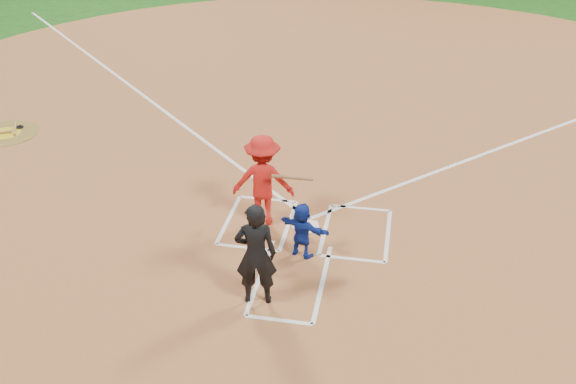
% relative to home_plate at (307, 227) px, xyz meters
% --- Properties ---
extents(ground, '(120.00, 120.00, 0.00)m').
position_rel_home_plate_xyz_m(ground, '(0.00, 0.00, -0.02)').
color(ground, '#164912').
rests_on(ground, ground).
extents(home_plate_dirt, '(28.00, 28.00, 0.01)m').
position_rel_home_plate_xyz_m(home_plate_dirt, '(0.00, 6.00, -0.01)').
color(home_plate_dirt, '#945630').
rests_on(home_plate_dirt, ground).
extents(home_plate, '(0.60, 0.60, 0.02)m').
position_rel_home_plate_xyz_m(home_plate, '(0.00, 0.00, 0.00)').
color(home_plate, white).
rests_on(home_plate, home_plate_dirt).
extents(on_deck_circle, '(1.70, 1.70, 0.01)m').
position_rel_home_plate_xyz_m(on_deck_circle, '(-8.36, 2.94, -0.00)').
color(on_deck_circle, brown).
rests_on(on_deck_circle, home_plate_dirt).
extents(on_deck_logo, '(0.80, 0.80, 0.00)m').
position_rel_home_plate_xyz_m(on_deck_logo, '(-8.36, 2.94, 0.00)').
color(on_deck_logo, gold).
rests_on(on_deck_logo, on_deck_circle).
extents(on_deck_bat_a, '(0.47, 0.76, 0.06)m').
position_rel_home_plate_xyz_m(on_deck_bat_a, '(-8.21, 3.19, 0.03)').
color(on_deck_bat_a, '#A77C3D').
rests_on(on_deck_bat_a, on_deck_circle).
extents(bat_weight_donut, '(0.19, 0.19, 0.05)m').
position_rel_home_plate_xyz_m(bat_weight_donut, '(-8.16, 3.34, 0.03)').
color(bat_weight_donut, black).
rests_on(bat_weight_donut, on_deck_circle).
extents(catcher, '(1.05, 0.66, 1.08)m').
position_rel_home_plate_xyz_m(catcher, '(0.06, -0.95, 0.53)').
color(catcher, '#122A98').
rests_on(catcher, home_plate_dirt).
extents(umpire, '(0.74, 0.55, 1.85)m').
position_rel_home_plate_xyz_m(umpire, '(-0.46, -2.36, 0.91)').
color(umpire, black).
rests_on(umpire, home_plate_dirt).
extents(chalk_markings, '(28.35, 17.32, 0.01)m').
position_rel_home_plate_xyz_m(chalk_markings, '(0.00, 5.29, -0.01)').
color(chalk_markings, white).
rests_on(chalk_markings, home_plate_dirt).
extents(batter_at_plate, '(1.62, 0.81, 1.87)m').
position_rel_home_plate_xyz_m(batter_at_plate, '(-0.87, 0.04, 0.93)').
color(batter_at_plate, red).
rests_on(batter_at_plate, home_plate_dirt).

